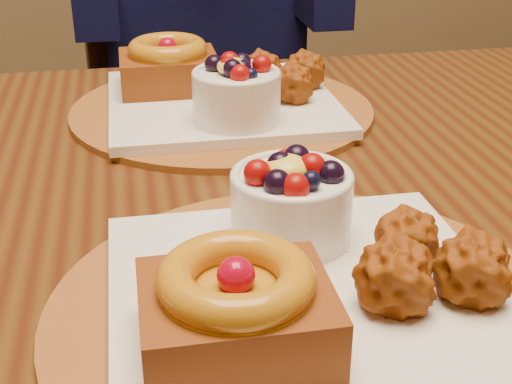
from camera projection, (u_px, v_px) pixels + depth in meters
dining_table at (253, 253)px, 0.74m from camera, size 1.60×0.90×0.76m
place_setting_near at (302, 279)px, 0.51m from camera, size 0.38×0.38×0.09m
place_setting_far at (219, 92)px, 0.88m from camera, size 0.38×0.38×0.09m
chair_far at (193, 139)px, 1.63m from camera, size 0.48×0.48×0.82m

